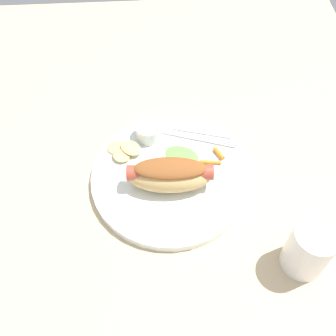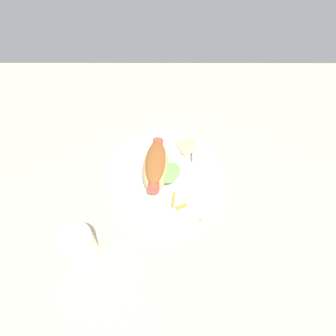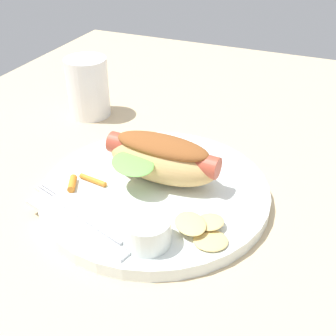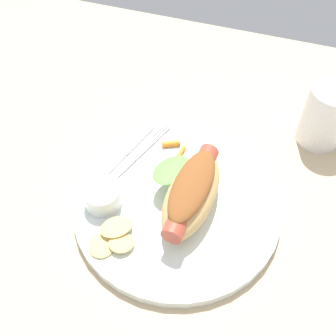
{
  "view_description": "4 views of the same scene",
  "coord_description": "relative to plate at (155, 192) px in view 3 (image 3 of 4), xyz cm",
  "views": [
    {
      "loc": [
        39.99,
        -4.12,
        62.02
      ],
      "look_at": [
        -2.12,
        -1.41,
        3.63
      ],
      "focal_mm": 43.84,
      "sensor_mm": 36.0,
      "label": 1
    },
    {
      "loc": [
        -2.99,
        42.13,
        68.2
      ],
      "look_at": [
        -2.91,
        0.35,
        6.08
      ],
      "focal_mm": 34.51,
      "sensor_mm": 36.0,
      "label": 2
    },
    {
      "loc": [
        -41.8,
        -19.76,
        33.07
      ],
      "look_at": [
        -0.87,
        -2.37,
        4.0
      ],
      "focal_mm": 46.6,
      "sensor_mm": 36.0,
      "label": 3
    },
    {
      "loc": [
        6.8,
        -30.77,
        47.4
      ],
      "look_at": [
        -3.73,
        0.26,
        6.59
      ],
      "focal_mm": 43.08,
      "sensor_mm": 36.0,
      "label": 4
    }
  ],
  "objects": [
    {
      "name": "fork",
      "position": [
        -8.32,
        5.57,
        1.0
      ],
      "size": [
        5.89,
        14.7,
        0.4
      ],
      "rotation": [
        0.0,
        0.0,
        1.25
      ],
      "color": "silver",
      "rests_on": "plate"
    },
    {
      "name": "ground_plane",
      "position": [
        1.97,
        1.08,
        -1.7
      ],
      "size": [
        120.0,
        90.0,
        1.8
      ],
      "primitive_type": "cube",
      "color": "tan"
    },
    {
      "name": "drinking_cup",
      "position": [
        17.11,
        19.9,
        4.09
      ],
      "size": [
        6.87,
        6.87,
        9.78
      ],
      "primitive_type": "cylinder",
      "color": "white",
      "rests_on": "ground_plane"
    },
    {
      "name": "plate",
      "position": [
        0.0,
        0.0,
        0.0
      ],
      "size": [
        28.37,
        28.37,
        1.6
      ],
      "primitive_type": "cylinder",
      "color": "white",
      "rests_on": "ground_plane"
    },
    {
      "name": "chips_pile",
      "position": [
        -5.89,
        -8.29,
        1.45
      ],
      "size": [
        6.69,
        7.56,
        1.41
      ],
      "color": "#E0BF71",
      "rests_on": "plate"
    },
    {
      "name": "hot_dog",
      "position": [
        2.23,
        -0.08,
        3.97
      ],
      "size": [
        10.56,
        14.84,
        5.83
      ],
      "rotation": [
        0.0,
        0.0,
        1.52
      ],
      "color": "tan",
      "rests_on": "plate"
    },
    {
      "name": "sauce_ramekin",
      "position": [
        -9.43,
        -3.4,
        2.3
      ],
      "size": [
        5.05,
        5.05,
        2.99
      ],
      "primitive_type": "cylinder",
      "color": "white",
      "rests_on": "plate"
    },
    {
      "name": "knife",
      "position": [
        -10.43,
        4.93,
        0.98
      ],
      "size": [
        5.54,
        15.18,
        0.36
      ],
      "primitive_type": "cube",
      "rotation": [
        0.0,
        0.0,
        1.29
      ],
      "color": "silver",
      "rests_on": "plate"
    },
    {
      "name": "carrot_garnish",
      "position": [
        -3.24,
        8.61,
        1.2
      ],
      "size": [
        3.84,
        4.87,
        0.91
      ],
      "color": "orange",
      "rests_on": "plate"
    }
  ]
}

